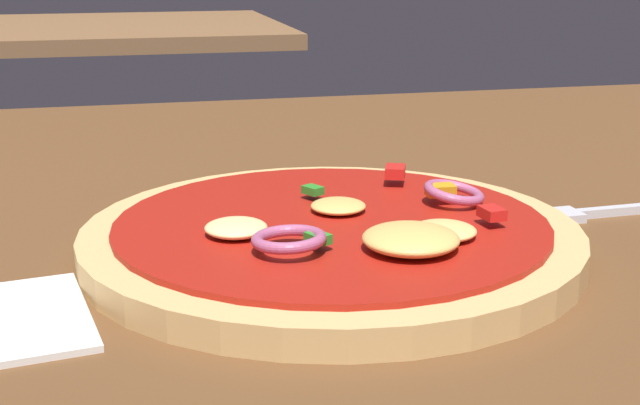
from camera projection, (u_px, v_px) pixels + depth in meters
The scene contains 4 objects.
dining_table at pixel (299, 282), 0.46m from camera, with size 1.12×0.94×0.03m.
pizza at pixel (331, 235), 0.46m from camera, with size 0.25×0.25×0.03m.
fork at pixel (605, 212), 0.52m from camera, with size 0.15×0.02×0.01m.
background_table at pixel (54, 32), 1.73m from camera, with size 0.87×0.59×0.03m.
Camera 1 is at (-0.09, -0.42, 0.18)m, focal length 50.49 mm.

